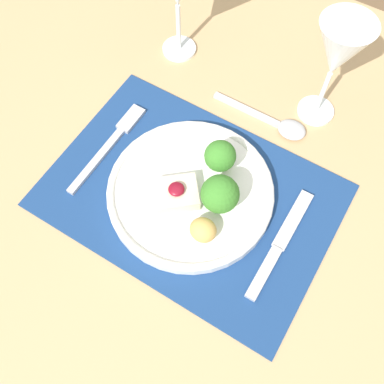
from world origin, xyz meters
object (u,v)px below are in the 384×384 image
object	(u,v)px
dinner_plate	(195,193)
spoon	(279,124)
fork	(112,142)
wine_glass_near	(338,53)
knife	(276,250)

from	to	relation	value
dinner_plate	spoon	xyz separation A→B (m)	(0.05, 0.19, -0.01)
fork	wine_glass_near	size ratio (longest dim) A/B	1.00
knife	wine_glass_near	distance (m)	0.30
fork	spoon	size ratio (longest dim) A/B	1.09
fork	spoon	world-z (taller)	spoon
spoon	dinner_plate	bearing A→B (deg)	-105.74
dinner_plate	wine_glass_near	size ratio (longest dim) A/B	1.33
fork	knife	xyz separation A→B (m)	(0.31, -0.03, -0.00)
wine_glass_near	spoon	bearing A→B (deg)	-123.47
spoon	wine_glass_near	world-z (taller)	wine_glass_near
spoon	fork	bearing A→B (deg)	-142.65
wine_glass_near	dinner_plate	bearing A→B (deg)	-109.53
fork	wine_glass_near	bearing A→B (deg)	44.74
dinner_plate	spoon	world-z (taller)	dinner_plate
knife	wine_glass_near	xyz separation A→B (m)	(-0.06, 0.26, 0.13)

